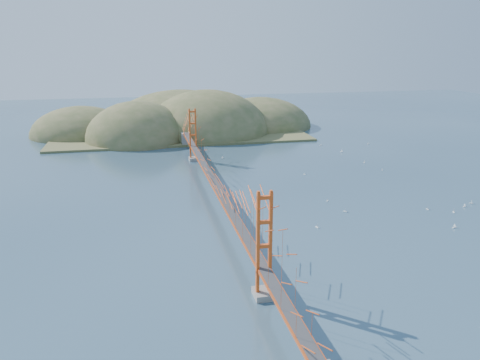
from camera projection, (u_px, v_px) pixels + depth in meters
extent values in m
plane|color=#2E485D|center=(216.00, 204.00, 77.16)|extent=(320.00, 320.00, 0.00)
cube|color=gray|center=(263.00, 294.00, 48.98)|extent=(2.00, 2.40, 0.70)
cube|color=gray|center=(194.00, 159.00, 105.15)|extent=(2.00, 2.40, 0.70)
cube|color=#CA4716|center=(215.00, 185.00, 76.22)|extent=(1.40, 92.00, 0.16)
cube|color=#CA4716|center=(215.00, 186.00, 76.28)|extent=(1.33, 92.00, 0.24)
cube|color=#38383A|center=(215.00, 184.00, 76.19)|extent=(1.19, 92.00, 0.03)
cube|color=gray|center=(186.00, 139.00, 119.76)|extent=(2.20, 2.60, 3.30)
cube|color=olive|center=(180.00, 132.00, 137.01)|extent=(70.00, 40.00, 0.60)
ellipsoid|color=olive|center=(138.00, 140.00, 127.12)|extent=(28.00, 28.00, 21.00)
ellipsoid|color=olive|center=(208.00, 133.00, 136.85)|extent=(36.00, 36.00, 25.00)
ellipsoid|color=olive|center=(260.00, 126.00, 148.05)|extent=(32.00, 32.00, 18.00)
ellipsoid|color=olive|center=(81.00, 134.00, 135.05)|extent=(28.00, 28.00, 16.00)
ellipsoid|color=olive|center=(182.00, 125.00, 150.60)|extent=(44.00, 44.00, 22.00)
cube|color=white|center=(321.00, 145.00, 120.33)|extent=(0.62, 0.31, 0.11)
cylinder|color=white|center=(321.00, 144.00, 120.24)|extent=(0.02, 0.02, 0.64)
cube|color=white|center=(364.00, 163.00, 102.96)|extent=(0.54, 0.56, 0.11)
cylinder|color=white|center=(364.00, 161.00, 102.87)|extent=(0.02, 0.02, 0.64)
cube|color=white|center=(368.00, 144.00, 121.72)|extent=(0.53, 0.30, 0.09)
cylinder|color=white|center=(368.00, 143.00, 121.64)|extent=(0.01, 0.01, 0.56)
cube|color=white|center=(345.00, 212.00, 73.44)|extent=(0.57, 0.54, 0.11)
cylinder|color=white|center=(345.00, 210.00, 73.34)|extent=(0.02, 0.02, 0.65)
cube|color=white|center=(305.00, 174.00, 94.06)|extent=(0.36, 0.51, 0.09)
cylinder|color=white|center=(305.00, 173.00, 93.98)|extent=(0.01, 0.01, 0.54)
cube|color=white|center=(382.00, 170.00, 96.93)|extent=(0.42, 0.47, 0.09)
cylinder|color=white|center=(382.00, 169.00, 96.86)|extent=(0.01, 0.01, 0.52)
cube|color=white|center=(317.00, 227.00, 67.26)|extent=(0.36, 0.59, 0.10)
cylinder|color=white|center=(317.00, 225.00, 67.18)|extent=(0.02, 0.02, 0.61)
cube|color=white|center=(327.00, 201.00, 78.25)|extent=(0.37, 0.50, 0.09)
cylinder|color=white|center=(327.00, 200.00, 78.18)|extent=(0.01, 0.01, 0.53)
cube|color=white|center=(427.00, 209.00, 74.51)|extent=(0.30, 0.52, 0.09)
cylinder|color=white|center=(428.00, 208.00, 74.43)|extent=(0.01, 0.01, 0.53)
cube|color=white|center=(471.00, 203.00, 77.20)|extent=(0.62, 0.50, 0.11)
cylinder|color=white|center=(472.00, 201.00, 77.10)|extent=(0.02, 0.02, 0.67)
cube|color=white|center=(454.00, 227.00, 67.16)|extent=(0.63, 0.30, 0.11)
cylinder|color=white|center=(455.00, 225.00, 67.07)|extent=(0.02, 0.02, 0.66)
cube|color=white|center=(223.00, 158.00, 107.33)|extent=(0.49, 0.35, 0.09)
cylinder|color=white|center=(223.00, 157.00, 107.26)|extent=(0.01, 0.01, 0.51)
cube|color=white|center=(464.00, 206.00, 75.75)|extent=(0.51, 0.19, 0.09)
cylinder|color=white|center=(465.00, 205.00, 75.67)|extent=(0.01, 0.01, 0.54)
cube|color=white|center=(342.00, 152.00, 113.14)|extent=(0.64, 0.36, 0.11)
cylinder|color=white|center=(342.00, 150.00, 113.05)|extent=(0.02, 0.02, 0.67)
cube|color=white|center=(454.00, 212.00, 73.19)|extent=(0.31, 0.55, 0.09)
cylinder|color=white|center=(454.00, 210.00, 73.11)|extent=(0.02, 0.02, 0.57)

